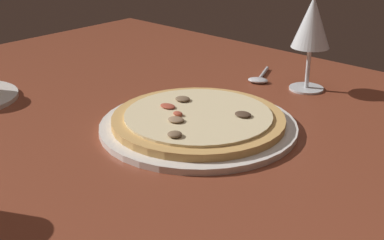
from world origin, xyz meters
TOP-DOWN VIEW (x-y plane):
  - dining_table at (0.00, 0.00)cm, footprint 150.00×110.00cm
  - pizza_main at (3.31, -6.52)cm, footprint 31.14×31.14cm
  - wine_glass_far at (0.74, -34.50)cm, footprint 7.12×7.12cm
  - spoon at (10.43, -32.68)cm, footprint 6.36×10.60cm

SIDE VIEW (x-z plane):
  - dining_table at x=0.00cm, z-range 0.00..4.00cm
  - spoon at x=10.43cm, z-range 3.96..4.96cm
  - pizza_main at x=3.31cm, z-range 3.53..6.84cm
  - wine_glass_far at x=0.74cm, z-range 7.51..25.22cm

